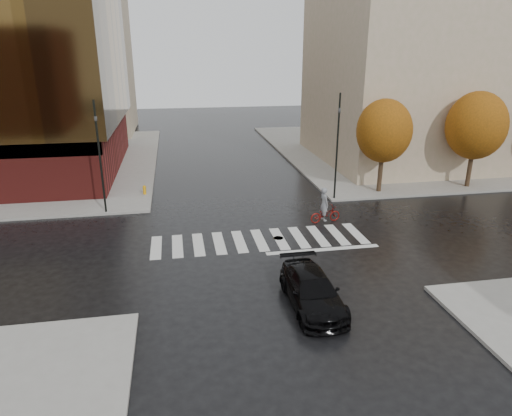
# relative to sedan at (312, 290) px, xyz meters

# --- Properties ---
(ground) EXTENTS (120.00, 120.00, 0.00)m
(ground) POSITION_rel_sedan_xyz_m (-0.84, 6.40, -0.68)
(ground) COLOR black
(ground) RESTS_ON ground
(sidewalk_ne) EXTENTS (30.00, 30.00, 0.15)m
(sidewalk_ne) POSITION_rel_sedan_xyz_m (20.16, 27.40, -0.61)
(sidewalk_ne) COLOR gray
(sidewalk_ne) RESTS_ON ground
(crosswalk) EXTENTS (12.00, 3.00, 0.01)m
(crosswalk) POSITION_rel_sedan_xyz_m (-0.84, 6.90, -0.68)
(crosswalk) COLOR silver
(crosswalk) RESTS_ON ground
(building_ne_tan) EXTENTS (16.00, 16.00, 18.00)m
(building_ne_tan) POSITION_rel_sedan_xyz_m (16.16, 23.40, 8.47)
(building_ne_tan) COLOR tan
(building_ne_tan) RESTS_ON sidewalk_ne
(building_nw_far) EXTENTS (14.00, 12.00, 20.00)m
(building_nw_far) POSITION_rel_sedan_xyz_m (-16.84, 43.40, 9.47)
(building_nw_far) COLOR tan
(building_nw_far) RESTS_ON sidewalk_nw
(tree_ne_a) EXTENTS (3.80, 3.80, 6.50)m
(tree_ne_a) POSITION_rel_sedan_xyz_m (9.16, 13.80, 3.78)
(tree_ne_a) COLOR black
(tree_ne_a) RESTS_ON sidewalk_ne
(tree_ne_b) EXTENTS (4.20, 4.20, 6.89)m
(tree_ne_b) POSITION_rel_sedan_xyz_m (16.16, 13.80, 3.94)
(tree_ne_b) COLOR black
(tree_ne_b) RESTS_ON sidewalk_ne
(sedan) EXTENTS (1.93, 4.70, 1.36)m
(sedan) POSITION_rel_sedan_xyz_m (0.00, 0.00, 0.00)
(sedan) COLOR black
(sedan) RESTS_ON ground
(cyclist) EXTENTS (1.98, 0.95, 2.16)m
(cyclist) POSITION_rel_sedan_xyz_m (3.48, 8.90, 0.05)
(cyclist) COLOR maroon
(cyclist) RESTS_ON ground
(traffic_light_nw) EXTENTS (0.20, 0.18, 6.88)m
(traffic_light_nw) POSITION_rel_sedan_xyz_m (-9.55, 12.70, 3.34)
(traffic_light_nw) COLOR black
(traffic_light_nw) RESTS_ON sidewalk_nw
(traffic_light_ne) EXTENTS (0.16, 0.19, 7.02)m
(traffic_light_ne) POSITION_rel_sedan_xyz_m (5.46, 12.79, 3.44)
(traffic_light_ne) COLOR black
(traffic_light_ne) RESTS_ON sidewalk_ne
(fire_hydrant) EXTENTS (0.23, 0.23, 0.64)m
(fire_hydrant) POSITION_rel_sedan_xyz_m (-7.34, 15.98, -0.18)
(fire_hydrant) COLOR orange
(fire_hydrant) RESTS_ON sidewalk_nw
(manhole) EXTENTS (0.70, 0.70, 0.01)m
(manhole) POSITION_rel_sedan_xyz_m (0.22, 6.98, -0.67)
(manhole) COLOR #3E3116
(manhole) RESTS_ON ground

